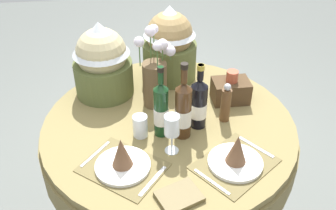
% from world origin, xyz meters
% --- Properties ---
extents(dining_table, '(1.29, 1.29, 0.76)m').
position_xyz_m(dining_table, '(0.00, 0.00, 0.64)').
color(dining_table, olive).
rests_on(dining_table, ground).
extents(place_setting_left, '(0.43, 0.42, 0.16)m').
position_xyz_m(place_setting_left, '(-0.24, -0.29, 0.81)').
color(place_setting_left, brown).
rests_on(place_setting_left, dining_table).
extents(place_setting_right, '(0.43, 0.41, 0.16)m').
position_xyz_m(place_setting_right, '(0.25, -0.34, 0.81)').
color(place_setting_right, brown).
rests_on(place_setting_right, dining_table).
extents(flower_vase, '(0.21, 0.21, 0.42)m').
position_xyz_m(flower_vase, '(-0.04, 0.17, 0.94)').
color(flower_vase, brown).
rests_on(flower_vase, dining_table).
extents(wine_bottle_left, '(0.08, 0.08, 0.39)m').
position_xyz_m(wine_bottle_left, '(0.05, -0.11, 0.91)').
color(wine_bottle_left, '#422814').
rests_on(wine_bottle_left, dining_table).
extents(wine_bottle_centre, '(0.07, 0.07, 0.37)m').
position_xyz_m(wine_bottle_centre, '(-0.05, -0.08, 0.90)').
color(wine_bottle_centre, '#143819').
rests_on(wine_bottle_centre, dining_table).
extents(wine_bottle_rear, '(0.08, 0.08, 0.34)m').
position_xyz_m(wine_bottle_rear, '(0.14, -0.04, 0.89)').
color(wine_bottle_rear, black).
rests_on(wine_bottle_rear, dining_table).
extents(wine_glass_left, '(0.07, 0.07, 0.20)m').
position_xyz_m(wine_glass_left, '(-0.02, -0.22, 0.90)').
color(wine_glass_left, silver).
rests_on(wine_glass_left, dining_table).
extents(tumbler_near_left, '(0.07, 0.07, 0.11)m').
position_xyz_m(tumbler_near_left, '(-0.15, -0.09, 0.82)').
color(tumbler_near_left, silver).
rests_on(tumbler_near_left, dining_table).
extents(pepper_mill, '(0.05, 0.05, 0.21)m').
position_xyz_m(pepper_mill, '(0.28, -0.02, 0.86)').
color(pepper_mill, brown).
rests_on(pepper_mill, dining_table).
extents(book_on_table, '(0.20, 0.18, 0.02)m').
position_xyz_m(book_on_table, '(-0.03, -0.49, 0.77)').
color(book_on_table, brown).
rests_on(book_on_table, dining_table).
extents(gift_tub_back_left, '(0.32, 0.32, 0.42)m').
position_xyz_m(gift_tub_back_left, '(-0.31, 0.32, 0.98)').
color(gift_tub_back_left, '#566033').
rests_on(gift_tub_back_left, dining_table).
extents(gift_tub_back_centre, '(0.31, 0.31, 0.44)m').
position_xyz_m(gift_tub_back_centre, '(0.06, 0.44, 0.99)').
color(gift_tub_back_centre, '#566033').
rests_on(gift_tub_back_centre, dining_table).
extents(woven_basket_side_right, '(0.19, 0.14, 0.18)m').
position_xyz_m(woven_basket_side_right, '(0.35, 0.15, 0.83)').
color(woven_basket_side_right, '#47331E').
rests_on(woven_basket_side_right, dining_table).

